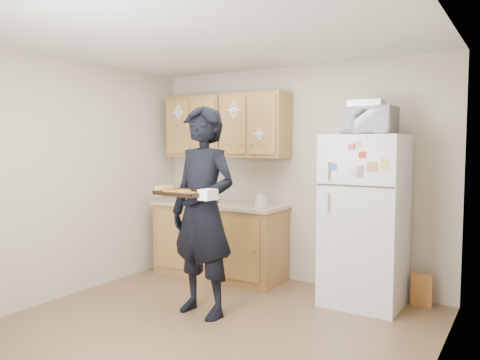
{
  "coord_description": "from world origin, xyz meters",
  "views": [
    {
      "loc": [
        2.33,
        -3.16,
        1.6
      ],
      "look_at": [
        0.09,
        0.45,
        1.28
      ],
      "focal_mm": 35.0,
      "sensor_mm": 36.0,
      "label": 1
    }
  ],
  "objects_px": {
    "dish_rack": "(200,196)",
    "microwave": "(369,121)",
    "refrigerator": "(365,220)",
    "person": "(203,212)",
    "baking_tray": "(185,194)"
  },
  "relations": [
    {
      "from": "baking_tray",
      "to": "refrigerator",
      "type": "bearing_deg",
      "value": 56.13
    },
    {
      "from": "refrigerator",
      "to": "person",
      "type": "bearing_deg",
      "value": -137.55
    },
    {
      "from": "person",
      "to": "baking_tray",
      "type": "distance_m",
      "value": 0.36
    },
    {
      "from": "baking_tray",
      "to": "microwave",
      "type": "distance_m",
      "value": 1.92
    },
    {
      "from": "microwave",
      "to": "dish_rack",
      "type": "xyz_separation_m",
      "value": [
        -2.05,
        0.0,
        -0.86
      ]
    },
    {
      "from": "person",
      "to": "dish_rack",
      "type": "distance_m",
      "value": 1.33
    },
    {
      "from": "baking_tray",
      "to": "microwave",
      "type": "relative_size",
      "value": 0.97
    },
    {
      "from": "microwave",
      "to": "dish_rack",
      "type": "relative_size",
      "value": 1.29
    },
    {
      "from": "person",
      "to": "dish_rack",
      "type": "xyz_separation_m",
      "value": [
        -0.81,
        1.05,
        -0.0
      ]
    },
    {
      "from": "refrigerator",
      "to": "microwave",
      "type": "xyz_separation_m",
      "value": [
        0.04,
        -0.05,
        0.98
      ]
    },
    {
      "from": "microwave",
      "to": "dish_rack",
      "type": "height_order",
      "value": "microwave"
    },
    {
      "from": "refrigerator",
      "to": "person",
      "type": "relative_size",
      "value": 0.87
    },
    {
      "from": "dish_rack",
      "to": "microwave",
      "type": "bearing_deg",
      "value": -0.09
    },
    {
      "from": "refrigerator",
      "to": "baking_tray",
      "type": "xyz_separation_m",
      "value": [
        -1.17,
        -1.39,
        0.32
      ]
    },
    {
      "from": "refrigerator",
      "to": "person",
      "type": "distance_m",
      "value": 1.63
    }
  ]
}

